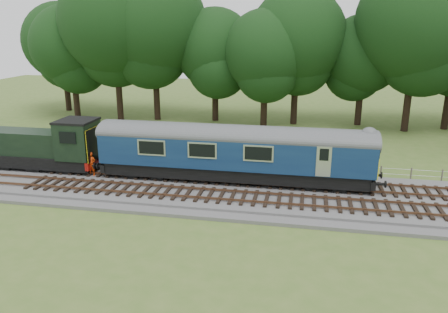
# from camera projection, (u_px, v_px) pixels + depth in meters

# --- Properties ---
(ground) EXTENTS (120.00, 120.00, 0.00)m
(ground) POSITION_uv_depth(u_px,v_px,m) (291.00, 197.00, 27.58)
(ground) COLOR #4A6B27
(ground) RESTS_ON ground
(ballast) EXTENTS (70.00, 7.00, 0.35)m
(ballast) POSITION_uv_depth(u_px,v_px,m) (291.00, 194.00, 27.53)
(ballast) COLOR #4C4C4F
(ballast) RESTS_ON ground
(track_north) EXTENTS (67.20, 2.40, 0.21)m
(track_north) POSITION_uv_depth(u_px,v_px,m) (293.00, 183.00, 28.77)
(track_north) COLOR black
(track_north) RESTS_ON ballast
(track_south) EXTENTS (67.20, 2.40, 0.21)m
(track_south) POSITION_uv_depth(u_px,v_px,m) (290.00, 201.00, 25.95)
(track_south) COLOR black
(track_south) RESTS_ON ballast
(fence) EXTENTS (64.00, 0.12, 1.00)m
(fence) POSITION_uv_depth(u_px,v_px,m) (294.00, 174.00, 31.81)
(fence) COLOR #6B6054
(fence) RESTS_ON ground
(tree_line) EXTENTS (70.00, 8.00, 18.00)m
(tree_line) POSITION_uv_depth(u_px,v_px,m) (300.00, 123.00, 48.25)
(tree_line) COLOR black
(tree_line) RESTS_ON ground
(dmu_railcar) EXTENTS (18.05, 2.86, 3.88)m
(dmu_railcar) POSITION_uv_depth(u_px,v_px,m) (234.00, 148.00, 28.86)
(dmu_railcar) COLOR black
(dmu_railcar) RESTS_ON ground
(shunter_loco) EXTENTS (8.92, 2.60, 3.38)m
(shunter_loco) POSITION_uv_depth(u_px,v_px,m) (44.00, 147.00, 31.57)
(shunter_loco) COLOR black
(shunter_loco) RESTS_ON ground
(worker) EXTENTS (0.63, 0.43, 1.67)m
(worker) POSITION_uv_depth(u_px,v_px,m) (91.00, 164.00, 30.27)
(worker) COLOR #F7410D
(worker) RESTS_ON ballast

